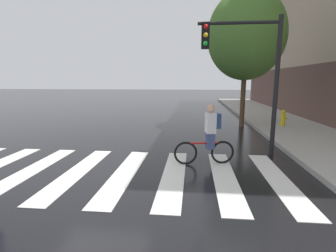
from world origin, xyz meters
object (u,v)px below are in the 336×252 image
at_px(cyclist, 209,135).
at_px(fire_hydrant, 283,118).
at_px(traffic_light_near, 249,62).
at_px(street_tree_near, 246,35).

bearing_deg(cyclist, fire_hydrant, 55.62).
height_order(traffic_light_near, street_tree_near, street_tree_near).
bearing_deg(traffic_light_near, cyclist, -137.91).
xyz_separation_m(cyclist, fire_hydrant, (3.91, 5.72, -0.31)).
distance_m(cyclist, fire_hydrant, 6.94).
xyz_separation_m(traffic_light_near, street_tree_near, (0.82, 5.02, 1.60)).
xyz_separation_m(cyclist, traffic_light_near, (1.21, 1.09, 2.02)).
distance_m(cyclist, traffic_light_near, 2.59).
bearing_deg(street_tree_near, traffic_light_near, -99.27).
relative_size(traffic_light_near, street_tree_near, 0.64).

